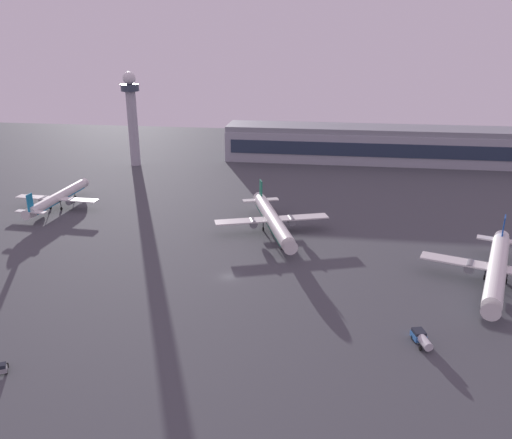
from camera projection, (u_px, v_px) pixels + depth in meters
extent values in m
plane|color=#424449|center=(229.00, 277.00, 133.70)|extent=(416.00, 416.00, 0.00)
cube|color=#9EA3AD|center=(382.00, 147.00, 247.27)|extent=(146.79, 22.00, 14.00)
cube|color=#263347|center=(384.00, 151.00, 236.61)|extent=(140.92, 0.40, 6.16)
cube|color=gray|center=(383.00, 130.00, 244.45)|extent=(146.79, 19.80, 2.40)
cylinder|color=#A8A8B2|center=(133.00, 129.00, 237.55)|extent=(4.40, 4.40, 33.55)
cylinder|color=#2D3847|center=(130.00, 88.00, 231.27)|extent=(8.00, 8.00, 3.00)
sphere|color=silver|center=(129.00, 78.00, 229.89)|extent=(5.60, 5.60, 5.60)
cylinder|color=silver|center=(497.00, 269.00, 127.17)|extent=(16.98, 40.07, 4.31)
cone|color=silver|center=(491.00, 310.00, 108.86)|extent=(4.74, 3.87, 4.09)
cone|color=silver|center=(502.00, 239.00, 145.66)|extent=(4.68, 4.24, 3.88)
cube|color=silver|center=(497.00, 268.00, 128.20)|extent=(35.84, 15.76, 0.40)
cube|color=silver|center=(501.00, 240.00, 143.77)|extent=(12.69, 6.52, 0.40)
cube|color=#19479E|center=(503.00, 229.00, 142.30)|extent=(1.47, 3.55, 7.37)
cylinder|color=slate|center=(470.00, 266.00, 131.07)|extent=(3.65, 4.66, 2.49)
cube|color=#19479E|center=(496.00, 273.00, 127.57)|extent=(15.54, 36.84, 0.41)
cylinder|color=#333338|center=(492.00, 300.00, 116.87)|extent=(0.32, 0.32, 4.02)
cylinder|color=black|center=(491.00, 308.00, 117.56)|extent=(0.82, 1.33, 1.25)
cylinder|color=#333338|center=(507.00, 274.00, 129.20)|extent=(0.32, 0.32, 4.02)
cylinder|color=black|center=(506.00, 281.00, 129.89)|extent=(0.82, 1.33, 1.25)
cylinder|color=#333338|center=(486.00, 270.00, 131.28)|extent=(0.32, 0.32, 4.02)
cylinder|color=black|center=(484.00, 277.00, 131.97)|extent=(0.82, 1.33, 1.25)
cylinder|color=silver|center=(273.00, 220.00, 160.31)|extent=(16.68, 39.02, 4.20)
cone|color=silver|center=(290.00, 246.00, 140.74)|extent=(4.63, 3.79, 3.99)
cone|color=silver|center=(259.00, 199.00, 180.09)|extent=(4.57, 4.14, 3.78)
cube|color=silver|center=(272.00, 219.00, 161.41)|extent=(34.91, 15.48, 0.39)
cube|color=silver|center=(261.00, 200.00, 178.08)|extent=(12.36, 6.39, 0.39)
cube|color=#146B4C|center=(261.00, 191.00, 176.62)|extent=(1.44, 3.46, 7.18)
cylinder|color=slate|center=(291.00, 220.00, 162.73)|extent=(3.57, 4.54, 2.43)
cylinder|color=slate|center=(253.00, 223.00, 160.62)|extent=(3.57, 4.54, 2.43)
cube|color=#146B4C|center=(273.00, 223.00, 160.71)|extent=(15.27, 35.87, 0.40)
cylinder|color=#333338|center=(282.00, 241.00, 149.24)|extent=(0.31, 0.31, 3.92)
cylinder|color=black|center=(282.00, 248.00, 149.92)|extent=(0.81, 1.29, 1.22)
cylinder|color=#333338|center=(278.00, 222.00, 163.96)|extent=(0.31, 0.31, 3.92)
cylinder|color=black|center=(278.00, 228.00, 164.63)|extent=(0.81, 1.29, 1.22)
cylinder|color=#333338|center=(263.00, 223.00, 163.11)|extent=(0.31, 0.31, 3.92)
cylinder|color=black|center=(263.00, 229.00, 163.79)|extent=(0.81, 1.29, 1.22)
cylinder|color=silver|center=(58.00, 197.00, 183.98)|extent=(5.25, 33.89, 3.56)
cone|color=silver|center=(84.00, 183.00, 200.58)|extent=(3.49, 2.42, 3.38)
cone|color=silver|center=(28.00, 214.00, 167.20)|extent=(3.33, 2.78, 3.21)
cube|color=silver|center=(57.00, 198.00, 183.17)|extent=(30.15, 5.25, 0.33)
cube|color=silver|center=(31.00, 212.00, 168.78)|extent=(10.41, 2.77, 0.33)
cube|color=#1984B2|center=(30.00, 203.00, 168.06)|extent=(0.43, 3.01, 6.09)
cylinder|color=slate|center=(44.00, 199.00, 184.31)|extent=(2.23, 3.47, 2.06)
cylinder|color=slate|center=(71.00, 201.00, 182.49)|extent=(2.23, 3.47, 2.06)
cube|color=#1984B2|center=(59.00, 200.00, 184.31)|extent=(4.76, 31.17, 0.34)
cylinder|color=#333338|center=(74.00, 193.00, 194.51)|extent=(0.26, 0.26, 3.33)
cylinder|color=black|center=(75.00, 197.00, 195.08)|extent=(0.43, 1.05, 1.03)
cylinder|color=#333338|center=(50.00, 203.00, 182.75)|extent=(0.26, 0.26, 3.33)
cylinder|color=black|center=(51.00, 208.00, 183.32)|extent=(0.43, 1.05, 1.03)
cylinder|color=#333338|center=(61.00, 204.00, 182.02)|extent=(0.26, 0.26, 3.33)
cylinder|color=black|center=(61.00, 209.00, 182.59)|extent=(0.43, 1.05, 1.03)
cube|color=#3372BF|center=(418.00, 336.00, 106.05)|extent=(3.10, 3.53, 1.20)
cube|color=#1E232D|center=(419.00, 332.00, 105.72)|extent=(2.82, 3.13, 0.70)
cylinder|color=silver|center=(424.00, 342.00, 103.40)|extent=(2.84, 4.53, 1.80)
cylinder|color=black|center=(412.00, 338.00, 106.52)|extent=(0.53, 0.95, 0.90)
cylinder|color=black|center=(422.00, 337.00, 106.77)|extent=(0.53, 0.95, 0.90)
cylinder|color=black|center=(420.00, 348.00, 102.94)|extent=(0.53, 0.95, 0.90)
cylinder|color=black|center=(430.00, 348.00, 103.19)|extent=(0.53, 0.95, 0.90)
cube|color=gray|center=(2.00, 370.00, 95.83)|extent=(2.33, 2.24, 0.90)
cube|color=#1E232D|center=(1.00, 366.00, 95.56)|extent=(2.12, 2.01, 0.70)
cylinder|color=black|center=(7.00, 372.00, 96.02)|extent=(0.68, 0.94, 0.90)
cylinder|color=black|center=(8.00, 365.00, 97.84)|extent=(0.68, 0.94, 0.90)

